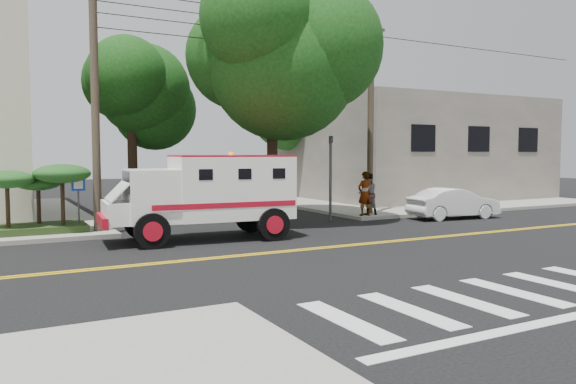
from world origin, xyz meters
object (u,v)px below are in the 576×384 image
parked_sedan (454,203)px  pedestrian_a (365,194)px  pedestrian_b (368,194)px  armored_truck (208,192)px

parked_sedan → pedestrian_a: 3.97m
parked_sedan → pedestrian_b: size_ratio=2.22×
armored_truck → parked_sedan: 11.63m
parked_sedan → pedestrian_b: bearing=65.4°
parked_sedan → pedestrian_b: pedestrian_b is taller
armored_truck → pedestrian_b: 8.73m
pedestrian_a → pedestrian_b: pedestrian_a is taller
armored_truck → pedestrian_a: bearing=20.4°
pedestrian_a → pedestrian_b: size_ratio=1.05×
armored_truck → parked_sedan: (11.58, 0.55, -0.93)m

